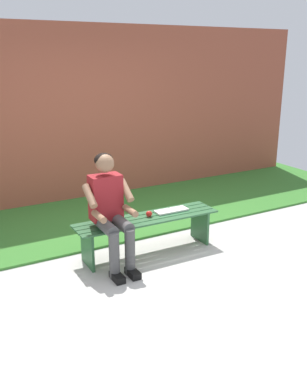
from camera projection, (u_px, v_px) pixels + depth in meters
name	position (u px, v px, depth m)	size (l,w,h in m)	color
ground_plane	(94.00, 323.00, 3.77)	(10.00, 7.00, 0.04)	beige
grass_strip	(101.00, 214.00, 6.28)	(9.00, 2.16, 0.03)	#387A2D
brick_wall	(43.00, 117.00, 6.43)	(9.50, 0.24, 2.70)	#9E4C38
bench_near	(147.00, 226.00, 4.98)	(1.72, 0.43, 0.44)	#2D6038
person_seated	(110.00, 207.00, 4.57)	(0.50, 0.69, 1.25)	maroon
apple	(149.00, 214.00, 4.96)	(0.07, 0.07, 0.07)	red
book_open	(171.00, 211.00, 5.14)	(0.41, 0.16, 0.02)	white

